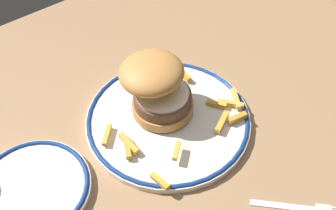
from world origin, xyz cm
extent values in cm
cube|color=#98724E|center=(0.00, 0.00, -2.00)|extent=(124.42, 85.17, 4.00)
cylinder|color=white|center=(-1.15, -1.88, 0.60)|extent=(28.91, 28.91, 1.20)
torus|color=navy|center=(-1.15, -1.88, 1.20)|extent=(28.51, 28.51, 0.80)
cylinder|color=#BD7D3E|center=(-0.88, -0.01, 2.50)|extent=(10.77, 10.77, 1.80)
cylinder|color=brown|center=(-0.88, -0.01, 4.46)|extent=(10.03, 10.03, 2.12)
cylinder|color=white|center=(-0.88, -0.01, 5.77)|extent=(9.07, 9.07, 0.50)
ellipsoid|color=yellow|center=(-0.63, 0.22, 6.44)|extent=(2.60, 2.60, 1.40)
ellipsoid|color=#BE7F40|center=(-1.64, 1.96, 9.59)|extent=(15.67, 15.68, 5.07)
cube|color=gold|center=(-10.31, -11.62, 2.04)|extent=(1.36, 3.62, 0.88)
cube|color=gold|center=(-5.07, -9.19, 2.77)|extent=(3.13, 2.82, 0.78)
cube|color=gold|center=(-11.88, 0.96, 1.98)|extent=(3.57, 3.57, 0.77)
cube|color=gold|center=(-10.04, -2.81, 2.06)|extent=(0.94, 4.71, 0.92)
cube|color=gold|center=(5.14, -8.85, 2.07)|extent=(4.59, 2.93, 0.95)
cube|color=gold|center=(7.26, -5.11, 1.98)|extent=(2.70, 3.42, 0.76)
cube|color=gold|center=(-10.70, -3.38, 2.05)|extent=(2.66, 4.12, 0.89)
cube|color=gold|center=(9.35, -6.62, 1.99)|extent=(3.57, 4.12, 0.79)
cube|color=#E5A84C|center=(10.86, -6.31, 2.02)|extent=(3.10, 4.49, 0.83)
cube|color=gold|center=(5.51, 7.31, 2.08)|extent=(2.82, 3.89, 0.96)
cube|color=gold|center=(4.23, 3.37, 1.96)|extent=(3.52, 2.77, 0.72)
cube|color=gold|center=(7.33, 4.62, 2.05)|extent=(0.99, 4.45, 0.90)
cube|color=orange|center=(7.90, -9.78, 2.07)|extent=(3.61, 1.54, 0.95)
cylinder|color=white|center=(-26.10, 0.49, 0.60)|extent=(17.99, 17.99, 1.20)
torus|color=navy|center=(-26.10, 0.49, 1.20)|extent=(17.59, 17.59, 0.80)
cube|color=silver|center=(2.56, -25.64, 0.18)|extent=(7.72, 7.83, 0.36)
camera|label=1|loc=(-30.21, -39.30, 57.68)|focal=44.99mm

